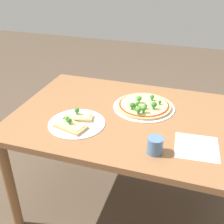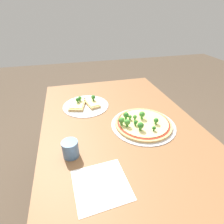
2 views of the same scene
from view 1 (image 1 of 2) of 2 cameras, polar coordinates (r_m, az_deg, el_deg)
name	(u,v)px [view 1 (image 1 of 2)]	position (r m, az deg, el deg)	size (l,w,h in m)	color
ground_plane	(126,203)	(2.10, 2.82, -17.92)	(8.00, 8.00, 0.00)	brown
dining_table	(128,128)	(1.69, 3.35, -3.18)	(1.34, 0.91, 0.72)	brown
pizza_tray_whole	(144,106)	(1.73, 6.49, 1.32)	(0.38, 0.38, 0.07)	silver
pizza_tray_slice	(75,122)	(1.57, -7.52, -2.09)	(0.32, 0.32, 0.06)	silver
drinking_cup	(155,145)	(1.34, 8.74, -6.73)	(0.07, 0.07, 0.08)	#4C7099
paper_menu	(197,147)	(1.45, 16.82, -6.83)	(0.21, 0.21, 0.00)	white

